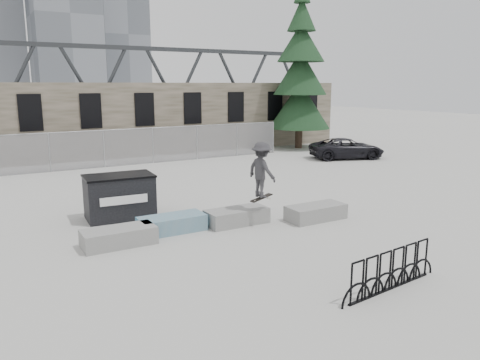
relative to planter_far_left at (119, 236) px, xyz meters
name	(u,v)px	position (x,y,z in m)	size (l,w,h in m)	color
ground	(208,227)	(2.92, 0.28, -0.27)	(120.00, 120.00, 0.00)	#ADADA8
stone_wall	(87,121)	(2.92, 16.52, 1.99)	(36.00, 2.58, 4.50)	brown
chainlink_fence	(104,148)	(2.92, 12.78, 0.77)	(22.06, 0.06, 2.02)	gray
planter_far_left	(119,236)	(0.00, 0.00, 0.00)	(2.00, 0.90, 0.49)	gray
planter_center_left	(172,223)	(1.75, 0.42, 0.00)	(2.00, 0.90, 0.49)	teal
planter_center_right	(237,216)	(3.85, 0.11, 0.00)	(2.00, 0.90, 0.49)	gray
planter_offset	(316,212)	(6.36, -0.79, 0.00)	(2.00, 0.90, 0.49)	gray
dumpster	(120,196)	(0.83, 2.69, 0.47)	(2.32, 1.51, 1.47)	black
bike_rack	(391,270)	(4.30, -5.84, 0.17)	(3.13, 0.37, 0.90)	black
spruce_tree	(300,76)	(16.72, 13.72, 4.71)	(4.23, 4.23, 11.50)	#38281E
truss_bridge	(96,86)	(12.92, 55.28, 3.86)	(70.00, 3.00, 9.80)	#2D3033
suv	(347,148)	(16.34, 8.47, 0.35)	(2.04, 4.42, 1.23)	black
skateboarder	(262,170)	(4.49, -0.36, 1.51)	(0.81, 1.21, 1.86)	#2F2E31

